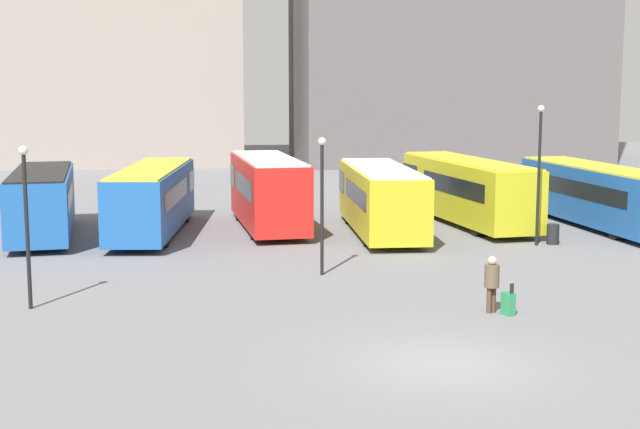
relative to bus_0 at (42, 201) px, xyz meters
name	(u,v)px	position (x,y,z in m)	size (l,w,h in m)	color
ground_plane	(443,364)	(12.74, -20.02, -1.59)	(160.00, 160.00, 0.00)	slate
bus_0	(42,201)	(0.00, 0.00, 0.00)	(3.59, 10.07, 2.93)	#1E56A3
bus_1	(153,197)	(4.80, 0.12, 0.05)	(3.56, 11.15, 3.00)	#1E56A3
bus_2	(268,190)	(10.01, 0.96, 0.20)	(3.20, 9.38, 3.33)	red
bus_3	(381,197)	(14.94, -1.11, 0.04)	(2.91, 10.09, 3.01)	gold
bus_4	(466,189)	(19.61, 1.26, 0.09)	(3.86, 11.43, 3.09)	gold
bus_5	(596,193)	(25.46, -0.31, -0.02)	(3.32, 11.84, 2.87)	#1E56A3
traveler	(492,279)	(15.40, -15.48, -0.59)	(0.57, 0.57, 1.69)	#4C3828
suitcase	(508,304)	(15.81, -15.80, -1.25)	(0.37, 0.45, 0.96)	#28844C
lamp_post_0	(322,193)	(11.16, -9.62, 1.31)	(0.28, 0.28, 4.83)	black
lamp_post_1	(539,164)	(20.80, -4.95, 1.82)	(0.28, 0.28, 5.81)	black
lamp_post_2	(26,212)	(1.91, -13.26, 1.33)	(0.28, 0.28, 4.87)	black
trash_bin	(553,234)	(21.58, -4.77, -1.17)	(0.52, 0.52, 0.85)	black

